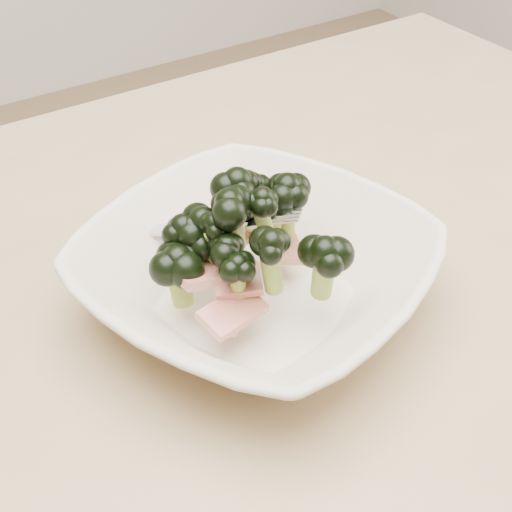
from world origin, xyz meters
name	(u,v)px	position (x,y,z in m)	size (l,w,h in m)	color
dining_table	(225,388)	(0.00, 0.00, 0.65)	(1.20, 0.80, 0.75)	tan
broccoli_dish	(253,266)	(0.02, -0.01, 0.79)	(0.34, 0.34, 0.12)	beige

